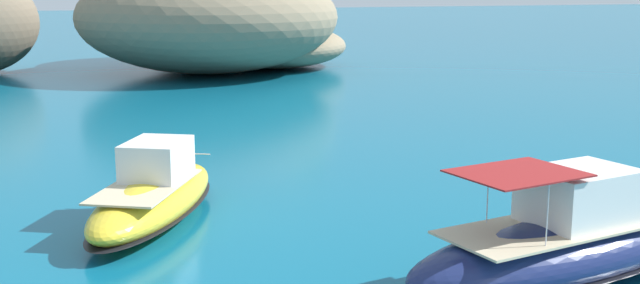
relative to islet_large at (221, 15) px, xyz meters
The scene contains 3 objects.
islet_large is the anchor object (origin of this frame).
motorboat_navy 52.11m from the islet_large, 91.45° to the right, with size 10.13×4.90×3.05m.
motorboat_yellow 45.00m from the islet_large, 103.66° to the right, with size 6.13×8.75×2.51m.
Camera 1 is at (-10.30, -11.61, 7.49)m, focal length 44.70 mm.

